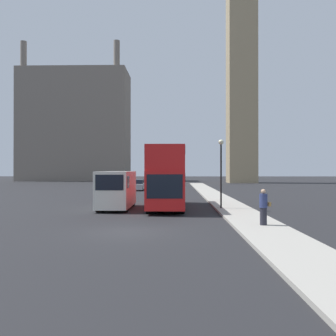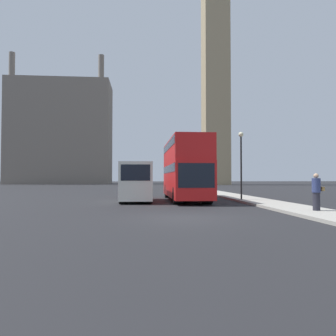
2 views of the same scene
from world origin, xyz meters
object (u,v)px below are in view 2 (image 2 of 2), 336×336
pedestrian (316,192)px  parked_sedan (132,185)px  street_lamp (241,154)px  clock_tower (215,38)px  red_double_decker_bus (185,167)px  white_van (136,181)px

pedestrian → parked_sedan: pedestrian is taller
pedestrian → street_lamp: (-1.11, 8.12, 2.39)m
clock_tower → street_lamp: 67.48m
red_double_decker_bus → parked_sedan: size_ratio=2.33×
pedestrian → parked_sedan: size_ratio=0.40×
pedestrian → street_lamp: size_ratio=0.36×
red_double_decker_bus → white_van: size_ratio=1.69×
red_double_decker_bus → pedestrian: size_ratio=5.77×
red_double_decker_bus → street_lamp: size_ratio=2.09×
red_double_decker_bus → street_lamp: 4.24m
white_van → pedestrian: 12.29m
red_double_decker_bus → pedestrian: red_double_decker_bus is taller
red_double_decker_bus → parked_sedan: red_double_decker_bus is taller
clock_tower → red_double_decker_bus: 67.54m
parked_sedan → red_double_decker_bus: bearing=-78.9°
red_double_decker_bus → street_lamp: (3.89, -1.41, 0.92)m
street_lamp → parked_sedan: (-8.60, 25.44, -2.74)m
pedestrian → street_lamp: bearing=97.8°
clock_tower → red_double_decker_bus: size_ratio=7.11×
white_van → street_lamp: 7.82m
white_van → clock_tower: bearing=71.5°
white_van → parked_sedan: bearing=92.4°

